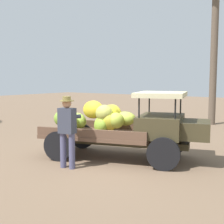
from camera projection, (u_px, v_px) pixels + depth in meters
The scene contains 3 objects.
ground_plane at pixel (111, 159), 8.38m from camera, with size 60.00×60.00×0.00m, color #7E634B.
truck at pixel (126, 125), 8.38m from camera, with size 4.66×2.78×1.84m.
farmer at pixel (67, 127), 7.44m from camera, with size 0.52×0.48×1.77m.
Camera 1 is at (4.75, -6.67, 2.19)m, focal length 49.09 mm.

